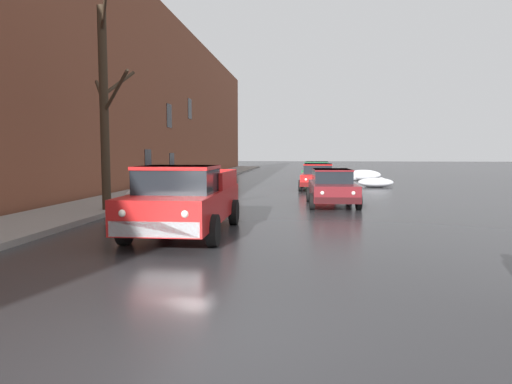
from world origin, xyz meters
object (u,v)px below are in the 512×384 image
object	(u,v)px
pickup_truck_red_approaching_near_lane	(185,200)
sedan_green_parked_far_down_block	(317,171)
fire_hydrant	(129,208)
sedan_maroon_parked_kerbside_close	(332,186)
sedan_red_parked_kerbside_mid	(318,176)
bare_tree_second_along_sidewalk	(105,107)

from	to	relation	value
pickup_truck_red_approaching_near_lane	sedan_green_parked_far_down_block	distance (m)	21.15
sedan_green_parked_far_down_block	pickup_truck_red_approaching_near_lane	bearing A→B (deg)	-100.19
fire_hydrant	pickup_truck_red_approaching_near_lane	bearing A→B (deg)	-45.15
sedan_maroon_parked_kerbside_close	sedan_red_parked_kerbside_mid	xyz separation A→B (m)	(-0.36, 7.82, 0.00)
sedan_maroon_parked_kerbside_close	fire_hydrant	xyz separation A→B (m)	(-6.49, -4.39, -0.40)
bare_tree_second_along_sidewalk	sedan_green_parked_far_down_block	size ratio (longest dim) A/B	1.71
sedan_green_parked_far_down_block	fire_hydrant	size ratio (longest dim) A/B	5.70
fire_hydrant	sedan_red_parked_kerbside_mid	bearing A→B (deg)	63.34
bare_tree_second_along_sidewalk	sedan_maroon_parked_kerbside_close	bearing A→B (deg)	23.59
pickup_truck_red_approaching_near_lane	sedan_red_parked_kerbside_mid	world-z (taller)	pickup_truck_red_approaching_near_lane
sedan_maroon_parked_kerbside_close	sedan_green_parked_far_down_block	size ratio (longest dim) A/B	1.08
sedan_maroon_parked_kerbside_close	sedan_red_parked_kerbside_mid	size ratio (longest dim) A/B	0.97
bare_tree_second_along_sidewalk	sedan_green_parked_far_down_block	xyz separation A→B (m)	(7.35, 17.31, -2.83)
pickup_truck_red_approaching_near_lane	sedan_red_parked_kerbside_mid	distance (m)	15.12
bare_tree_second_along_sidewalk	sedan_maroon_parked_kerbside_close	world-z (taller)	bare_tree_second_along_sidewalk
bare_tree_second_along_sidewalk	fire_hydrant	world-z (taller)	bare_tree_second_along_sidewalk
bare_tree_second_along_sidewalk	sedan_red_parked_kerbside_mid	bearing A→B (deg)	56.84
bare_tree_second_along_sidewalk	sedan_red_parked_kerbside_mid	distance (m)	13.63
sedan_maroon_parked_kerbside_close	sedan_red_parked_kerbside_mid	bearing A→B (deg)	92.65
bare_tree_second_along_sidewalk	sedan_maroon_parked_kerbside_close	size ratio (longest dim) A/B	1.59
fire_hydrant	sedan_maroon_parked_kerbside_close	bearing A→B (deg)	34.07
sedan_green_parked_far_down_block	sedan_red_parked_kerbside_mid	bearing A→B (deg)	-90.52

